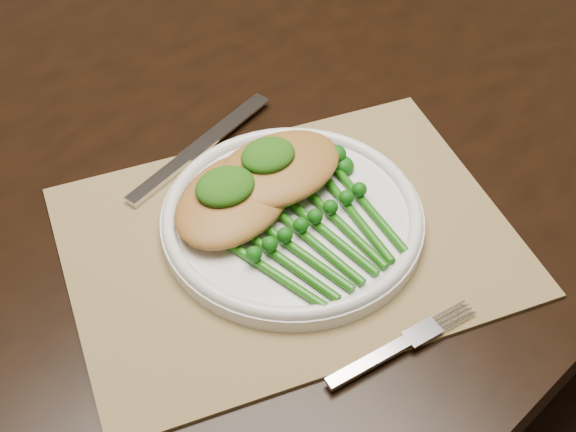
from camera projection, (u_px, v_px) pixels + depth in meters
dining_table at (255, 301)px, 1.17m from camera, size 1.73×1.15×0.75m
placemat at (288, 240)px, 0.76m from camera, size 0.47×0.39×0.00m
dinner_plate at (292, 217)px, 0.76m from camera, size 0.25×0.25×0.02m
knife at (188, 157)px, 0.83m from camera, size 0.20×0.08×0.01m
fork at (411, 339)px, 0.67m from camera, size 0.15×0.02×0.00m
chicken_fillet_left at (234, 198)px, 0.75m from camera, size 0.17×0.14×0.03m
chicken_fillet_right at (278, 169)px, 0.77m from camera, size 0.14×0.10×0.03m
pesto_dollop_left at (225, 186)px, 0.74m from camera, size 0.06×0.05×0.02m
pesto_dollop_right at (268, 155)px, 0.76m from camera, size 0.05×0.05×0.02m
broccolini_bundle at (321, 238)px, 0.73m from camera, size 0.15×0.17×0.04m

